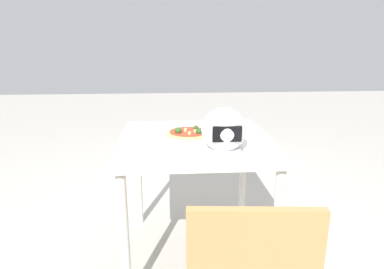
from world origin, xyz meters
name	(u,v)px	position (x,y,z in m)	size (l,w,h in m)	color
ground_plane	(195,252)	(0.00, 0.00, 0.00)	(14.00, 14.00, 0.00)	#B2ADA3
dining_table	(195,155)	(0.00, 0.00, 0.67)	(0.90, 0.93, 0.77)	beige
pizza_plate	(189,136)	(0.04, -0.05, 0.78)	(0.29, 0.29, 0.01)	white
pizza	(189,133)	(0.04, -0.05, 0.80)	(0.26, 0.26, 0.05)	tan
motorcycle_helmet	(224,131)	(-0.13, 0.24, 0.89)	(0.23, 0.23, 0.23)	silver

